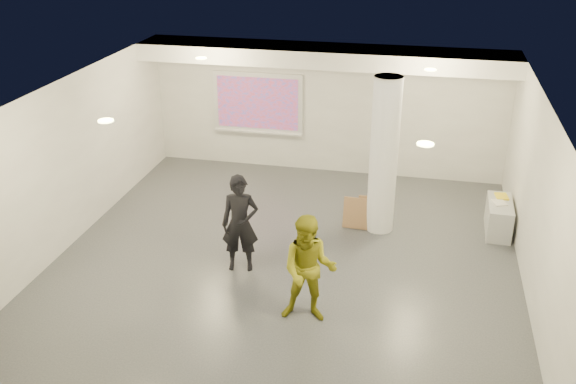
% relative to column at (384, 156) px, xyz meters
% --- Properties ---
extents(floor, '(8.00, 9.00, 0.01)m').
position_rel_column_xyz_m(floor, '(-1.50, -1.80, -1.50)').
color(floor, '#36383D').
rests_on(floor, ground).
extents(ceiling, '(8.00, 9.00, 0.01)m').
position_rel_column_xyz_m(ceiling, '(-1.50, -1.80, 1.50)').
color(ceiling, white).
rests_on(ceiling, floor).
extents(wall_back, '(8.00, 0.01, 3.00)m').
position_rel_column_xyz_m(wall_back, '(-1.50, 2.70, 0.00)').
color(wall_back, beige).
rests_on(wall_back, floor).
extents(wall_front, '(8.00, 0.01, 3.00)m').
position_rel_column_xyz_m(wall_front, '(-1.50, -6.30, 0.00)').
color(wall_front, beige).
rests_on(wall_front, floor).
extents(wall_left, '(0.01, 9.00, 3.00)m').
position_rel_column_xyz_m(wall_left, '(-5.50, -1.80, 0.00)').
color(wall_left, beige).
rests_on(wall_left, floor).
extents(wall_right, '(0.01, 9.00, 3.00)m').
position_rel_column_xyz_m(wall_right, '(2.50, -1.80, 0.00)').
color(wall_right, beige).
rests_on(wall_right, floor).
extents(soffit_band, '(8.00, 1.10, 0.36)m').
position_rel_column_xyz_m(soffit_band, '(-1.50, 2.15, 1.32)').
color(soffit_band, white).
rests_on(soffit_band, ceiling).
extents(downlight_nw, '(0.22, 0.22, 0.02)m').
position_rel_column_xyz_m(downlight_nw, '(-3.70, 0.70, 1.48)').
color(downlight_nw, '#FFFA88').
rests_on(downlight_nw, ceiling).
extents(downlight_ne, '(0.22, 0.22, 0.02)m').
position_rel_column_xyz_m(downlight_ne, '(0.70, 0.70, 1.48)').
color(downlight_ne, '#FFFA88').
rests_on(downlight_ne, ceiling).
extents(downlight_sw, '(0.22, 0.22, 0.02)m').
position_rel_column_xyz_m(downlight_sw, '(-3.70, -3.30, 1.48)').
color(downlight_sw, '#FFFA88').
rests_on(downlight_sw, ceiling).
extents(downlight_se, '(0.22, 0.22, 0.02)m').
position_rel_column_xyz_m(downlight_se, '(0.70, -3.30, 1.48)').
color(downlight_se, '#FFFA88').
rests_on(downlight_se, ceiling).
extents(column, '(0.52, 0.52, 3.00)m').
position_rel_column_xyz_m(column, '(0.00, 0.00, 0.00)').
color(column, white).
rests_on(column, floor).
extents(projection_screen, '(2.10, 0.13, 1.42)m').
position_rel_column_xyz_m(projection_screen, '(-3.10, 2.65, 0.03)').
color(projection_screen, silver).
rests_on(projection_screen, wall_back).
extents(credenza, '(0.46, 1.07, 0.62)m').
position_rel_column_xyz_m(credenza, '(2.22, 0.34, -1.19)').
color(credenza, '#9DA0A3').
rests_on(credenza, floor).
extents(papers_stack, '(0.31, 0.35, 0.02)m').
position_rel_column_xyz_m(papers_stack, '(2.19, 0.32, -0.87)').
color(papers_stack, silver).
rests_on(papers_stack, credenza).
extents(postit_pad, '(0.26, 0.33, 0.03)m').
position_rel_column_xyz_m(postit_pad, '(2.25, 0.60, -0.87)').
color(postit_pad, yellow).
rests_on(postit_pad, credenza).
extents(cardboard_back, '(0.59, 0.13, 0.65)m').
position_rel_column_xyz_m(cardboard_back, '(-0.13, 0.02, -1.18)').
color(cardboard_back, olive).
rests_on(cardboard_back, floor).
extents(cardboard_front, '(0.56, 0.20, 0.61)m').
position_rel_column_xyz_m(cardboard_front, '(-0.42, -0.06, -1.20)').
color(cardboard_front, olive).
rests_on(cardboard_front, floor).
extents(woman, '(0.69, 0.52, 1.71)m').
position_rel_column_xyz_m(woman, '(-2.19, -1.98, -0.64)').
color(woman, black).
rests_on(woman, floor).
extents(man, '(0.88, 0.71, 1.71)m').
position_rel_column_xyz_m(man, '(-0.80, -3.17, -0.65)').
color(man, olive).
rests_on(man, floor).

